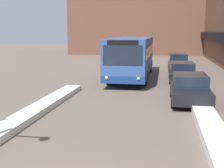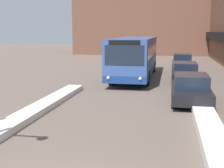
# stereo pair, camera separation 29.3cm
# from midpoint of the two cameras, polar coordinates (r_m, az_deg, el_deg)

# --- Properties ---
(building_backdrop_far) EXTENTS (26.00, 8.00, 16.84)m
(building_backdrop_far) POSITION_cam_midpoint_polar(r_m,az_deg,el_deg) (51.23, 8.72, 14.91)
(building_backdrop_far) COLOR brown
(building_backdrop_far) RESTS_ON ground_plane
(snow_bank_left) EXTENTS (0.90, 16.09, 0.28)m
(snow_bank_left) POSITION_cam_midpoint_polar(r_m,az_deg,el_deg) (12.23, -17.28, -7.08)
(snow_bank_left) COLOR silver
(snow_bank_left) RESTS_ON ground_plane
(snow_bank_right) EXTENTS (0.90, 12.07, 0.34)m
(snow_bank_right) POSITION_cam_midpoint_polar(r_m,az_deg,el_deg) (9.51, 19.96, -11.90)
(snow_bank_right) COLOR silver
(snow_bank_right) RESTS_ON ground_plane
(city_bus) EXTENTS (2.73, 11.45, 3.09)m
(city_bus) POSITION_cam_midpoint_polar(r_m,az_deg,el_deg) (24.20, 4.59, 5.11)
(city_bus) COLOR #335193
(city_bus) RESTS_ON ground_plane
(parked_car_front) EXTENTS (1.90, 4.29, 1.44)m
(parked_car_front) POSITION_cam_midpoint_polar(r_m,az_deg,el_deg) (16.19, 14.72, -0.85)
(parked_car_front) COLOR black
(parked_car_front) RESTS_ON ground_plane
(parked_car_middle) EXTENTS (1.88, 4.56, 1.37)m
(parked_car_middle) POSITION_cam_midpoint_polar(r_m,az_deg,el_deg) (23.07, 13.58, 2.17)
(parked_car_middle) COLOR black
(parked_car_middle) RESTS_ON ground_plane
(parked_car_back) EXTENTS (1.83, 4.85, 1.54)m
(parked_car_back) POSITION_cam_midpoint_polar(r_m,az_deg,el_deg) (29.92, 12.97, 3.97)
(parked_car_back) COLOR #38383D
(parked_car_back) RESTS_ON ground_plane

